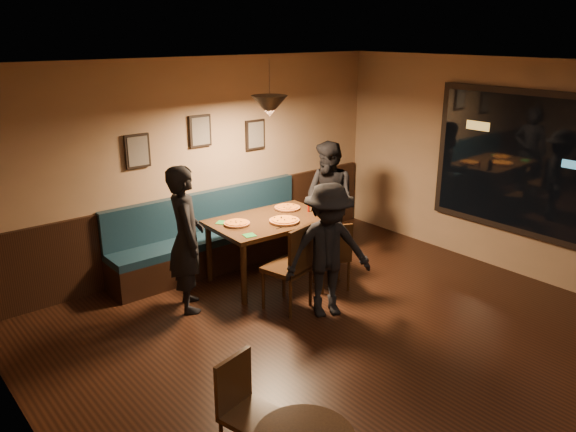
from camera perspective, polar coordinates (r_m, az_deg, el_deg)
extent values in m
plane|color=black|center=(5.78, 10.82, -14.76)|extent=(7.00, 7.00, 0.00)
plane|color=silver|center=(4.87, 12.82, 14.10)|extent=(7.00, 7.00, 0.00)
plane|color=#8C704F|center=(7.73, -8.82, 5.22)|extent=(6.00, 0.00, 6.00)
plane|color=#8C704F|center=(3.55, -21.34, -12.07)|extent=(0.00, 7.00, 7.00)
plane|color=#8C704F|center=(7.66, 26.09, 3.42)|extent=(0.00, 7.00, 7.00)
cube|color=black|center=(7.96, -8.40, -1.14)|extent=(5.88, 0.06, 1.00)
cube|color=black|center=(7.81, 22.77, 4.88)|extent=(0.06, 2.56, 1.86)
plane|color=black|center=(7.78, 22.67, 4.86)|extent=(0.00, 2.40, 2.40)
cube|color=black|center=(7.24, -14.95, 6.36)|extent=(0.32, 0.04, 0.42)
cube|color=black|center=(7.62, -8.87, 8.48)|extent=(0.32, 0.04, 0.42)
cube|color=black|center=(8.13, -3.34, 8.20)|extent=(0.32, 0.04, 0.42)
cone|color=black|center=(6.89, -1.89, 11.03)|extent=(0.44, 0.44, 0.25)
cube|color=black|center=(7.36, -1.74, -3.34)|extent=(1.57, 1.05, 0.82)
imported|color=black|center=(6.53, -10.24, -2.28)|extent=(0.62, 0.74, 1.72)
imported|color=black|center=(8.05, 4.15, 1.67)|extent=(0.64, 0.81, 1.65)
imported|color=black|center=(6.32, 4.08, -3.52)|extent=(1.15, 0.93, 1.55)
cylinder|color=orange|center=(7.03, -5.19, -0.74)|extent=(0.39, 0.39, 0.04)
cylinder|color=orange|center=(7.09, -0.37, -0.47)|extent=(0.44, 0.44, 0.04)
cylinder|color=gold|center=(7.61, -0.07, 0.85)|extent=(0.44, 0.44, 0.04)
cylinder|color=black|center=(7.33, 3.04, 0.62)|extent=(0.09, 0.09, 0.16)
cylinder|color=#880F04|center=(7.49, 2.09, 0.88)|extent=(0.03, 0.03, 0.12)
cube|color=#1E7129|center=(7.12, -6.64, -0.66)|extent=(0.20, 0.20, 0.01)
cube|color=#1E7128|center=(6.65, -3.91, -1.96)|extent=(0.16, 0.16, 0.01)
cube|color=silver|center=(6.94, -0.24, -1.06)|extent=(0.18, 0.04, 0.00)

